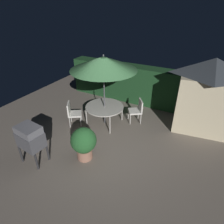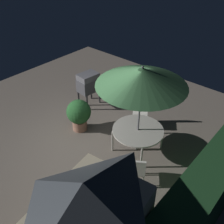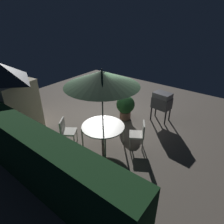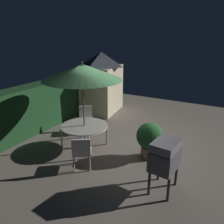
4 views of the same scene
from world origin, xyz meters
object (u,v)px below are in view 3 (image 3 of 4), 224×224
bbq_grill (162,101)px  potted_plant_by_shed (125,106)px  garden_shed (7,98)px  patio_umbrella (102,78)px  patio_table (103,127)px  chair_near_shed (66,130)px  chair_far_side (139,133)px

bbq_grill → potted_plant_by_shed: (1.20, 0.78, -0.27)m
garden_shed → potted_plant_by_shed: (-2.80, -3.28, -0.73)m
patio_umbrella → bbq_grill: (-0.79, -2.69, -1.47)m
patio_table → chair_near_shed: bearing=34.1°
patio_umbrella → chair_near_shed: (1.02, 0.69, -1.80)m
garden_shed → patio_umbrella: patio_umbrella is taller
patio_umbrella → chair_near_shed: bearing=34.1°
bbq_grill → potted_plant_by_shed: size_ratio=1.17×
garden_shed → patio_umbrella: bearing=-156.8°
patio_umbrella → chair_near_shed: patio_umbrella is taller
patio_umbrella → potted_plant_by_shed: patio_umbrella is taller
garden_shed → chair_near_shed: size_ratio=2.86×
bbq_grill → chair_near_shed: 3.85m
garden_shed → potted_plant_by_shed: bearing=-130.4°
patio_umbrella → potted_plant_by_shed: size_ratio=2.54×
patio_table → bbq_grill: 2.81m
chair_near_shed → potted_plant_by_shed: (-0.61, -2.60, 0.06)m
patio_umbrella → chair_far_side: (-1.00, -0.63, -1.80)m
garden_shed → chair_near_shed: bearing=-162.6°
chair_near_shed → potted_plant_by_shed: bearing=-103.1°
bbq_grill → chair_far_side: bbq_grill is taller
bbq_grill → chair_near_shed: bbq_grill is taller
chair_near_shed → patio_umbrella: bearing=-145.9°
patio_umbrella → garden_shed: bearing=23.2°
bbq_grill → potted_plant_by_shed: bearing=33.1°
patio_umbrella → bbq_grill: size_ratio=2.17×
chair_far_side → potted_plant_by_shed: size_ratio=0.88×
garden_shed → patio_table: garden_shed is taller
chair_far_side → chair_near_shed: bearing=33.2°
patio_table → chair_far_side: (-1.00, -0.63, -0.15)m
chair_far_side → potted_plant_by_shed: potted_plant_by_shed is taller
chair_far_side → bbq_grill: bearing=-84.1°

